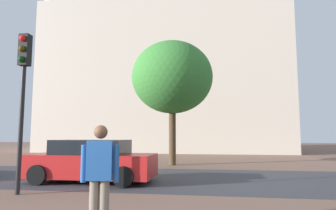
% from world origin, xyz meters
% --- Properties ---
extents(ground_plane, '(120.00, 120.00, 0.00)m').
position_xyz_m(ground_plane, '(0.00, 10.00, 0.00)').
color(ground_plane, brown).
extents(street_asphalt_strip, '(120.00, 6.21, 0.00)m').
position_xyz_m(street_asphalt_strip, '(0.00, 7.99, 0.00)').
color(street_asphalt_strip, '#38383D').
rests_on(street_asphalt_strip, ground_plane).
extents(landmark_building, '(24.78, 13.66, 35.06)m').
position_xyz_m(landmark_building, '(-3.09, 29.38, 9.44)').
color(landmark_building, beige).
rests_on(landmark_building, ground_plane).
extents(person_skater, '(0.60, 0.35, 1.73)m').
position_xyz_m(person_skater, '(0.43, 1.50, 0.96)').
color(person_skater, '#706656').
rests_on(person_skater, ground_plane).
extents(car_red, '(4.33, 1.96, 1.43)m').
position_xyz_m(car_red, '(-1.95, 6.62, 0.69)').
color(car_red, red).
rests_on(car_red, ground_plane).
extents(traffic_light_pole, '(0.28, 0.34, 4.42)m').
position_xyz_m(traffic_light_pole, '(-3.00, 4.27, 3.10)').
color(traffic_light_pole, black).
rests_on(traffic_light_pole, ground_plane).
extents(tree_curb_far, '(4.50, 4.50, 6.86)m').
position_xyz_m(tree_curb_far, '(-0.03, 12.94, 4.82)').
color(tree_curb_far, '#4C3823').
rests_on(tree_curb_far, ground_plane).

